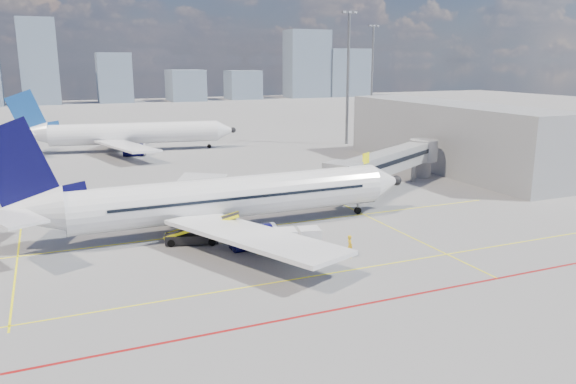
% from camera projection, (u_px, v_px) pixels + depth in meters
% --- Properties ---
extents(ground, '(420.00, 420.00, 0.00)m').
position_uv_depth(ground, '(270.00, 254.00, 48.30)').
color(ground, gray).
rests_on(ground, ground).
extents(apron_markings, '(90.00, 35.12, 0.01)m').
position_uv_depth(apron_markings, '(281.00, 270.00, 44.58)').
color(apron_markings, '#FFF90D').
rests_on(apron_markings, ground).
extents(jet_bridge, '(23.55, 15.78, 6.30)m').
position_uv_depth(jet_bridge, '(393.00, 161.00, 71.60)').
color(jet_bridge, '#94979C').
rests_on(jet_bridge, ground).
extents(terminal_block, '(10.00, 42.00, 10.00)m').
position_uv_depth(terminal_block, '(451.00, 136.00, 85.76)').
color(terminal_block, '#94979C').
rests_on(terminal_block, ground).
extents(floodlight_mast_ne, '(3.20, 0.61, 25.45)m').
position_uv_depth(floodlight_mast_ne, '(348.00, 75.00, 108.98)').
color(floodlight_mast_ne, slate).
rests_on(floodlight_mast_ne, ground).
extents(floodlight_mast_far, '(3.20, 0.61, 25.45)m').
position_uv_depth(floodlight_mast_far, '(372.00, 71.00, 150.66)').
color(floodlight_mast_far, slate).
rests_on(floodlight_mast_far, ground).
extents(distant_skyline, '(246.63, 15.76, 31.67)m').
position_uv_depth(distant_skyline, '(130.00, 73.00, 221.54)').
color(distant_skyline, slate).
rests_on(distant_skyline, ground).
extents(main_aircraft, '(41.83, 36.45, 12.19)m').
position_uv_depth(main_aircraft, '(217.00, 199.00, 54.06)').
color(main_aircraft, silver).
rests_on(main_aircraft, ground).
extents(second_aircraft, '(39.73, 34.45, 11.65)m').
position_uv_depth(second_aircraft, '(126.00, 134.00, 102.33)').
color(second_aircraft, silver).
rests_on(second_aircraft, ground).
extents(baggage_tug, '(2.14, 1.62, 1.34)m').
position_uv_depth(baggage_tug, '(316.00, 254.00, 46.40)').
color(baggage_tug, silver).
rests_on(baggage_tug, ground).
extents(cargo_dolly, '(4.42, 2.63, 2.27)m').
position_uv_depth(cargo_dolly, '(297.00, 240.00, 48.06)').
color(cargo_dolly, black).
rests_on(cargo_dolly, ground).
extents(belt_loader, '(6.90, 3.46, 2.79)m').
position_uv_depth(belt_loader, '(194.00, 236.00, 51.03)').
color(belt_loader, black).
rests_on(belt_loader, ground).
extents(ramp_worker, '(0.55, 0.77, 1.96)m').
position_uv_depth(ramp_worker, '(350.00, 246.00, 47.36)').
color(ramp_worker, gold).
rests_on(ramp_worker, ground).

